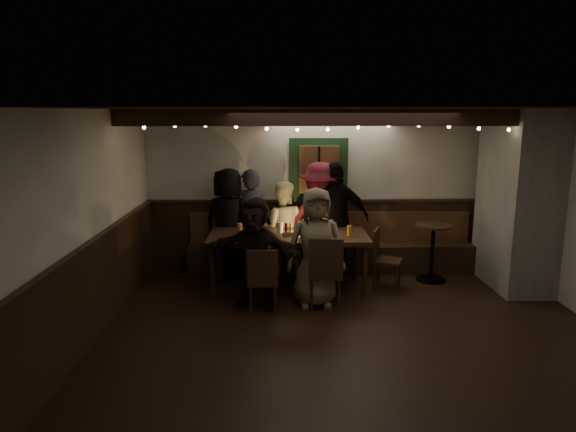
{
  "coord_description": "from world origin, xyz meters",
  "views": [
    {
      "loc": [
        -0.86,
        -5.83,
        2.57
      ],
      "look_at": [
        -0.71,
        1.6,
        1.05
      ],
      "focal_mm": 32.0,
      "sensor_mm": 36.0,
      "label": 1
    }
  ],
  "objects_px": {
    "chair_near_right": "(326,269)",
    "person_a": "(228,223)",
    "person_f": "(255,253)",
    "person_e": "(336,219)",
    "person_b": "(251,222)",
    "person_d": "(320,218)",
    "person_g": "(316,247)",
    "person_c": "(282,228)",
    "chair_near_left": "(263,277)",
    "high_top": "(433,245)",
    "dining_table": "(288,239)",
    "chair_end": "(382,255)"
  },
  "relations": [
    {
      "from": "chair_near_left",
      "to": "high_top",
      "type": "height_order",
      "value": "high_top"
    },
    {
      "from": "chair_end",
      "to": "person_c",
      "type": "height_order",
      "value": "person_c"
    },
    {
      "from": "dining_table",
      "to": "chair_end",
      "type": "bearing_deg",
      "value": 2.28
    },
    {
      "from": "chair_near_left",
      "to": "chair_near_right",
      "type": "distance_m",
      "value": 0.83
    },
    {
      "from": "chair_near_right",
      "to": "chair_end",
      "type": "xyz_separation_m",
      "value": [
        0.92,
        0.87,
        -0.06
      ]
    },
    {
      "from": "dining_table",
      "to": "person_b",
      "type": "distance_m",
      "value": 0.96
    },
    {
      "from": "high_top",
      "to": "person_b",
      "type": "bearing_deg",
      "value": 171.03
    },
    {
      "from": "person_c",
      "to": "person_d",
      "type": "relative_size",
      "value": 0.84
    },
    {
      "from": "person_b",
      "to": "person_d",
      "type": "bearing_deg",
      "value": -178.6
    },
    {
      "from": "person_a",
      "to": "person_e",
      "type": "distance_m",
      "value": 1.69
    },
    {
      "from": "person_g",
      "to": "dining_table",
      "type": "bearing_deg",
      "value": 113.6
    },
    {
      "from": "person_f",
      "to": "person_g",
      "type": "relative_size",
      "value": 0.93
    },
    {
      "from": "dining_table",
      "to": "person_e",
      "type": "height_order",
      "value": "person_e"
    },
    {
      "from": "chair_near_left",
      "to": "person_g",
      "type": "xyz_separation_m",
      "value": [
        0.7,
        0.27,
        0.31
      ]
    },
    {
      "from": "dining_table",
      "to": "chair_end",
      "type": "distance_m",
      "value": 1.42
    },
    {
      "from": "dining_table",
      "to": "high_top",
      "type": "bearing_deg",
      "value": 8.19
    },
    {
      "from": "person_f",
      "to": "person_g",
      "type": "distance_m",
      "value": 0.8
    },
    {
      "from": "chair_near_right",
      "to": "person_a",
      "type": "distance_m",
      "value": 2.05
    },
    {
      "from": "high_top",
      "to": "person_c",
      "type": "distance_m",
      "value": 2.34
    },
    {
      "from": "chair_end",
      "to": "dining_table",
      "type": "bearing_deg",
      "value": -177.72
    },
    {
      "from": "person_c",
      "to": "dining_table",
      "type": "bearing_deg",
      "value": 100.08
    },
    {
      "from": "chair_near_left",
      "to": "person_f",
      "type": "xyz_separation_m",
      "value": [
        -0.1,
        0.22,
        0.26
      ]
    },
    {
      "from": "person_b",
      "to": "person_a",
      "type": "bearing_deg",
      "value": 19.29
    },
    {
      "from": "chair_near_right",
      "to": "person_e",
      "type": "xyz_separation_m",
      "value": [
        0.29,
        1.47,
        0.35
      ]
    },
    {
      "from": "person_a",
      "to": "person_f",
      "type": "distance_m",
      "value": 1.45
    },
    {
      "from": "dining_table",
      "to": "person_d",
      "type": "height_order",
      "value": "person_d"
    },
    {
      "from": "chair_end",
      "to": "person_c",
      "type": "bearing_deg",
      "value": 157.18
    },
    {
      "from": "chair_near_left",
      "to": "high_top",
      "type": "relative_size",
      "value": 0.98
    },
    {
      "from": "person_b",
      "to": "dining_table",
      "type": "bearing_deg",
      "value": 128.47
    },
    {
      "from": "chair_end",
      "to": "person_b",
      "type": "height_order",
      "value": "person_b"
    },
    {
      "from": "chair_near_left",
      "to": "person_f",
      "type": "distance_m",
      "value": 0.35
    },
    {
      "from": "person_c",
      "to": "person_a",
      "type": "bearing_deg",
      "value": 5.04
    },
    {
      "from": "dining_table",
      "to": "chair_end",
      "type": "height_order",
      "value": "dining_table"
    },
    {
      "from": "person_a",
      "to": "person_c",
      "type": "relative_size",
      "value": 1.14
    },
    {
      "from": "high_top",
      "to": "person_d",
      "type": "relative_size",
      "value": 0.5
    },
    {
      "from": "high_top",
      "to": "person_g",
      "type": "bearing_deg",
      "value": -152.3
    },
    {
      "from": "chair_near_right",
      "to": "person_a",
      "type": "bearing_deg",
      "value": 133.78
    },
    {
      "from": "person_b",
      "to": "person_g",
      "type": "relative_size",
      "value": 1.06
    },
    {
      "from": "high_top",
      "to": "person_d",
      "type": "bearing_deg",
      "value": 165.29
    },
    {
      "from": "chair_near_left",
      "to": "chair_end",
      "type": "xyz_separation_m",
      "value": [
        1.74,
        0.99,
        0.0
      ]
    },
    {
      "from": "person_a",
      "to": "dining_table",
      "type": "bearing_deg",
      "value": 168.84
    },
    {
      "from": "person_e",
      "to": "person_g",
      "type": "height_order",
      "value": "person_e"
    },
    {
      "from": "chair_near_right",
      "to": "person_f",
      "type": "height_order",
      "value": "person_f"
    },
    {
      "from": "chair_near_left",
      "to": "high_top",
      "type": "xyz_separation_m",
      "value": [
        2.57,
        1.25,
        0.07
      ]
    },
    {
      "from": "person_c",
      "to": "person_e",
      "type": "distance_m",
      "value": 0.86
    },
    {
      "from": "person_b",
      "to": "person_f",
      "type": "xyz_separation_m",
      "value": [
        0.13,
        -1.47,
        -0.1
      ]
    },
    {
      "from": "chair_near_left",
      "to": "person_c",
      "type": "height_order",
      "value": "person_c"
    },
    {
      "from": "person_c",
      "to": "person_f",
      "type": "bearing_deg",
      "value": 78.35
    },
    {
      "from": "chair_near_left",
      "to": "chair_near_right",
      "type": "height_order",
      "value": "chair_near_right"
    },
    {
      "from": "chair_near_right",
      "to": "high_top",
      "type": "relative_size",
      "value": 1.11
    }
  ]
}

